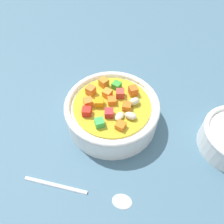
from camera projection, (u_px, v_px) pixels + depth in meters
The scene contains 3 objects.
ground_plane at pixel (112, 123), 48.50cm from camera, with size 140.00×140.00×2.00cm, color #42667A.
soup_bowl_main at pixel (112, 111), 45.27cm from camera, with size 18.71×18.71×6.97cm.
spoon at pixel (91, 193), 37.82cm from camera, with size 18.94×6.62×0.79cm.
Camera 1 is at (0.92, 28.15, 38.55)cm, focal length 36.05 mm.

